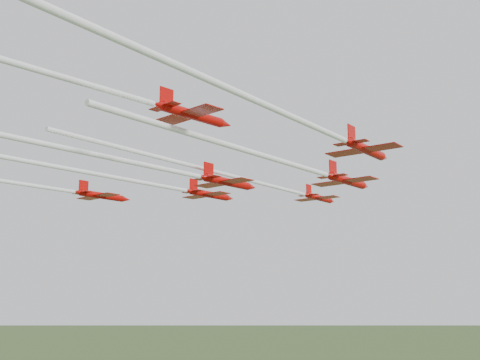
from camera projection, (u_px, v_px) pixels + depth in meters
The scene contains 7 objects.
jet_lead at pixel (265, 184), 94.32m from camera, with size 11.00×61.64×2.44m.
jet_row2_left at pixel (137, 181), 88.52m from camera, with size 14.24×59.45×2.63m.
jet_row2_right at pixel (304, 168), 80.37m from camera, with size 11.80×53.24×2.93m.
jet_row3_left at pixel (30, 185), 90.63m from camera, with size 13.62×53.76×2.60m.
jet_row3_mid at pixel (176, 171), 76.74m from camera, with size 12.13×45.85×2.70m.
jet_row3_right at pixel (309, 124), 59.46m from camera, with size 9.64×54.49×2.60m.
jet_row4_right at pixel (119, 94), 56.46m from camera, with size 12.86×43.34×2.54m.
Camera 1 is at (43.61, -69.08, 43.35)m, focal length 45.00 mm.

